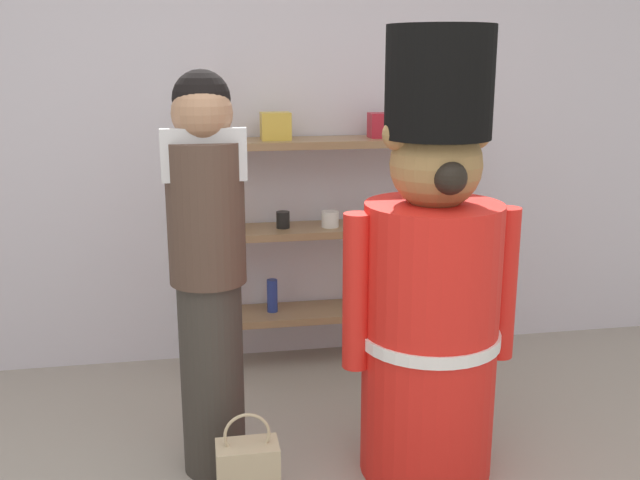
% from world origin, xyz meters
% --- Properties ---
extents(back_wall, '(6.40, 0.12, 2.60)m').
position_xyz_m(back_wall, '(0.00, 2.20, 1.30)').
color(back_wall, silver).
rests_on(back_wall, ground_plane).
extents(merchandise_shelf, '(1.34, 0.35, 1.61)m').
position_xyz_m(merchandise_shelf, '(0.43, 1.98, 0.81)').
color(merchandise_shelf, '#93704C').
rests_on(merchandise_shelf, ground_plane).
extents(teddy_bear_guard, '(0.72, 0.57, 1.82)m').
position_xyz_m(teddy_bear_guard, '(0.62, 0.78, 0.80)').
color(teddy_bear_guard, red).
rests_on(teddy_bear_guard, ground_plane).
extents(person_shopper, '(0.32, 0.30, 1.66)m').
position_xyz_m(person_shopper, '(-0.26, 0.94, 0.90)').
color(person_shopper, '#38332D').
rests_on(person_shopper, ground_plane).
extents(shopping_bag, '(0.24, 0.14, 0.41)m').
position_xyz_m(shopping_bag, '(-0.15, 0.61, 0.15)').
color(shopping_bag, '#C1AD89').
rests_on(shopping_bag, ground_plane).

